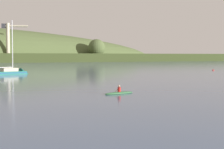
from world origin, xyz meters
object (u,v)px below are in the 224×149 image
(dockside_crane, at_px, (9,43))
(sailboat_near_mooring, at_px, (13,73))
(mooring_buoy_foreground, at_px, (213,70))
(canoe_with_paddler, at_px, (119,93))

(dockside_crane, distance_m, sailboat_near_mooring, 133.78)
(sailboat_near_mooring, distance_m, mooring_buoy_foreground, 50.70)
(dockside_crane, bearing_deg, canoe_with_paddler, -77.17)
(dockside_crane, relative_size, sailboat_near_mooring, 1.84)
(canoe_with_paddler, distance_m, mooring_buoy_foreground, 60.70)
(dockside_crane, relative_size, canoe_with_paddler, 6.34)
(mooring_buoy_foreground, bearing_deg, dockside_crane, 101.75)
(canoe_with_paddler, xyz_separation_m, mooring_buoy_foreground, (47.85, 37.35, -0.10))
(canoe_with_paddler, bearing_deg, sailboat_near_mooring, -95.38)
(dockside_crane, xyz_separation_m, mooring_buoy_foreground, (28.31, -136.05, -11.12))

